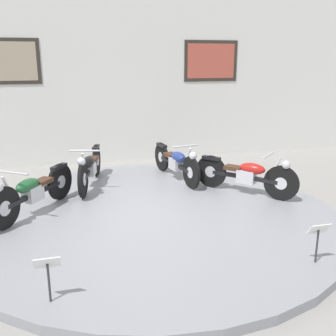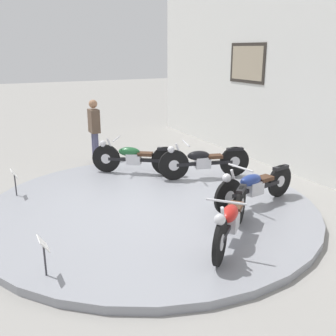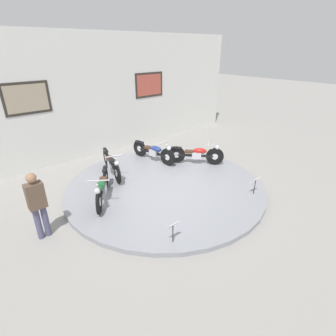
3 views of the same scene
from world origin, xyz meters
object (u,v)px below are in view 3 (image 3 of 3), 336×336
at_px(motorcycle_black, 112,163).
at_px(motorcycle_blue, 154,151).
at_px(motorcycle_red, 197,154).
at_px(info_placard_front_left, 173,228).
at_px(info_placard_front_centre, 255,182).
at_px(motorcycle_green, 102,187).
at_px(visitor_standing, 37,203).

relative_size(motorcycle_black, motorcycle_blue, 1.00).
bearing_deg(motorcycle_red, motorcycle_black, 156.19).
distance_m(motorcycle_red, info_placard_front_left, 4.22).
bearing_deg(info_placard_front_centre, info_placard_front_left, 180.00).
height_order(motorcycle_blue, motorcycle_red, motorcycle_red).
bearing_deg(motorcycle_red, motorcycle_green, -179.96).
xyz_separation_m(motorcycle_blue, motorcycle_red, (0.98, -1.19, 0.00)).
relative_size(motorcycle_blue, visitor_standing, 1.22).
distance_m(motorcycle_blue, info_placard_front_centre, 3.77).
xyz_separation_m(motorcycle_green, motorcycle_blue, (2.70, 1.19, -0.01)).
distance_m(info_placard_front_left, info_placard_front_centre, 3.08).
xyz_separation_m(motorcycle_black, motorcycle_red, (2.70, -1.19, -0.02)).
bearing_deg(info_placard_front_left, motorcycle_red, 36.72).
xyz_separation_m(motorcycle_black, visitor_standing, (-2.65, -1.57, 0.38)).
relative_size(motorcycle_black, visitor_standing, 1.22).
xyz_separation_m(motorcycle_red, visitor_standing, (-5.36, -0.38, 0.40)).
xyz_separation_m(motorcycle_green, motorcycle_black, (0.97, 1.20, 0.01)).
height_order(info_placard_front_left, info_placard_front_centre, same).
xyz_separation_m(motorcycle_black, info_placard_front_left, (-0.68, -3.71, -0.02)).
relative_size(motorcycle_green, motorcycle_red, 1.11).
height_order(info_placard_front_centre, visitor_standing, visitor_standing).
height_order(motorcycle_green, motorcycle_red, motorcycle_green).
distance_m(motorcycle_green, info_placard_front_centre, 4.21).
distance_m(motorcycle_red, info_placard_front_centre, 2.54).
height_order(motorcycle_black, motorcycle_blue, motorcycle_black).
bearing_deg(motorcycle_black, info_placard_front_centre, -57.08).
bearing_deg(motorcycle_blue, info_placard_front_left, -122.91).
bearing_deg(info_placard_front_centre, motorcycle_green, 143.27).
distance_m(motorcycle_green, visitor_standing, 1.77).
distance_m(motorcycle_black, info_placard_front_centre, 4.42).
bearing_deg(motorcycle_red, motorcycle_blue, 129.46).
bearing_deg(visitor_standing, motorcycle_blue, 19.69).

